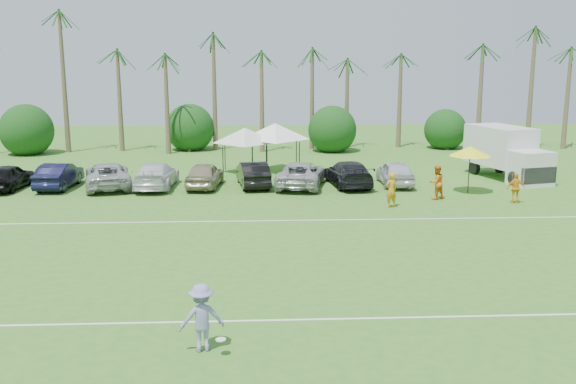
{
  "coord_description": "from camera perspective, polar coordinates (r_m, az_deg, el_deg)",
  "views": [
    {
      "loc": [
        -0.38,
        -15.85,
        7.6
      ],
      "look_at": [
        1.07,
        13.05,
        1.6
      ],
      "focal_mm": 40.0,
      "sensor_mm": 36.0,
      "label": 1
    }
  ],
  "objects": [
    {
      "name": "parked_car_1",
      "position": [
        40.88,
        -19.69,
        1.4
      ],
      "size": [
        1.83,
        4.72,
        1.53
      ],
      "primitive_type": "imported",
      "rotation": [
        0.0,
        0.0,
        3.1
      ],
      "color": "black",
      "rests_on": "ground"
    },
    {
      "name": "parked_car_2",
      "position": [
        40.04,
        -15.74,
        1.44
      ],
      "size": [
        3.79,
        5.96,
        1.53
      ],
      "primitive_type": "imported",
      "rotation": [
        0.0,
        0.0,
        3.38
      ],
      "color": "#AEAEAE",
      "rests_on": "ground"
    },
    {
      "name": "parked_car_8",
      "position": [
        39.93,
        9.5,
        1.69
      ],
      "size": [
        1.89,
        4.52,
        1.53
      ],
      "primitive_type": "imported",
      "rotation": [
        0.0,
        0.0,
        3.12
      ],
      "color": "silver",
      "rests_on": "ground"
    },
    {
      "name": "palm_tree_10",
      "position": [
        58.73,
        21.12,
        12.52
      ],
      "size": [
        2.4,
        2.4,
        10.9
      ],
      "color": "brown",
      "rests_on": "ground"
    },
    {
      "name": "palm_tree_3",
      "position": [
        54.45,
        -11.25,
        14.08
      ],
      "size": [
        2.4,
        2.4,
        11.9
      ],
      "color": "brown",
      "rests_on": "ground"
    },
    {
      "name": "bush_tree_2",
      "position": [
        55.53,
        3.76,
        5.69
      ],
      "size": [
        4.0,
        4.0,
        4.0
      ],
      "color": "brown",
      "rests_on": "ground"
    },
    {
      "name": "parked_car_6",
      "position": [
        38.86,
        1.16,
        1.58
      ],
      "size": [
        3.55,
        5.9,
        1.53
      ],
      "primitive_type": "imported",
      "rotation": [
        0.0,
        0.0,
        2.95
      ],
      "color": "#ABABAB",
      "rests_on": "ground"
    },
    {
      "name": "parked_car_7",
      "position": [
        39.35,
        5.38,
        1.66
      ],
      "size": [
        2.71,
        5.48,
        1.53
      ],
      "primitive_type": "imported",
      "rotation": [
        0.0,
        0.0,
        3.25
      ],
      "color": "black",
      "rests_on": "ground"
    },
    {
      "name": "sideline_player_b",
      "position": [
        36.28,
        13.06,
        0.84
      ],
      "size": [
        1.14,
        1.03,
        1.9
      ],
      "primitive_type": "imported",
      "rotation": [
        0.0,
        0.0,
        3.57
      ],
      "color": "orange",
      "rests_on": "ground"
    },
    {
      "name": "bush_tree_3",
      "position": [
        57.54,
        13.75,
        5.59
      ],
      "size": [
        4.0,
        4.0,
        4.0
      ],
      "color": "brown",
      "rests_on": "ground"
    },
    {
      "name": "box_truck",
      "position": [
        43.77,
        18.9,
        3.43
      ],
      "size": [
        4.0,
        6.85,
        3.32
      ],
      "rotation": [
        0.0,
        0.0,
        0.26
      ],
      "color": "silver",
      "rests_on": "ground"
    },
    {
      "name": "ground",
      "position": [
        17.58,
        -1.39,
        -13.89
      ],
      "size": [
        120.0,
        120.0,
        0.0
      ],
      "primitive_type": "plane",
      "color": "#396F21",
      "rests_on": "ground"
    },
    {
      "name": "palm_tree_2",
      "position": [
        55.12,
        -15.44,
        12.98
      ],
      "size": [
        2.4,
        2.4,
        10.9
      ],
      "color": "brown",
      "rests_on": "ground"
    },
    {
      "name": "sideline_player_c",
      "position": [
        36.49,
        19.6,
        0.32
      ],
      "size": [
        0.98,
        0.46,
        1.64
      ],
      "primitive_type": "imported",
      "rotation": [
        0.0,
        0.0,
        3.08
      ],
      "color": "orange",
      "rests_on": "ground"
    },
    {
      "name": "canopy_tent_right",
      "position": [
        43.96,
        -1.17,
        6.14
      ],
      "size": [
        4.8,
        4.8,
        3.89
      ],
      "color": "black",
      "rests_on": "ground"
    },
    {
      "name": "parked_car_3",
      "position": [
        39.36,
        -11.65,
        1.47
      ],
      "size": [
        2.34,
        5.35,
        1.53
      ],
      "primitive_type": "imported",
      "rotation": [
        0.0,
        0.0,
        3.11
      ],
      "color": "silver",
      "rests_on": "ground"
    },
    {
      "name": "sideline_player_a",
      "position": [
        33.86,
        9.16,
        0.17
      ],
      "size": [
        0.78,
        0.66,
        1.83
      ],
      "primitive_type": "imported",
      "rotation": [
        0.0,
        0.0,
        3.55
      ],
      "color": "orange",
      "rests_on": "ground"
    },
    {
      "name": "parked_car_4",
      "position": [
        39.02,
        -7.42,
        1.52
      ],
      "size": [
        2.28,
        4.66,
        1.53
      ],
      "primitive_type": "imported",
      "rotation": [
        0.0,
        0.0,
        3.03
      ],
      "color": "gray",
      "rests_on": "ground"
    },
    {
      "name": "palm_tree_6",
      "position": [
        54.06,
        1.83,
        13.41
      ],
      "size": [
        2.4,
        2.4,
        10.9
      ],
      "color": "brown",
      "rests_on": "ground"
    },
    {
      "name": "bush_tree_1",
      "position": [
        55.45,
        -8.71,
        5.57
      ],
      "size": [
        4.0,
        4.0,
        4.0
      ],
      "color": "brown",
      "rests_on": "ground"
    },
    {
      "name": "palm_tree_9",
      "position": [
        56.91,
        16.34,
        12.01
      ],
      "size": [
        2.4,
        2.4,
        9.9
      ],
      "color": "brown",
      "rests_on": "ground"
    },
    {
      "name": "palm_tree_7",
      "position": [
        54.56,
        6.16,
        14.23
      ],
      "size": [
        2.4,
        2.4,
        11.9
      ],
      "color": "brown",
      "rests_on": "ground"
    },
    {
      "name": "frisbee_player",
      "position": [
        17.36,
        -7.68,
        -11.01
      ],
      "size": [
        1.32,
        0.96,
        1.85
      ],
      "rotation": [
        0.0,
        0.0,
        3.37
      ],
      "color": "#8884BC",
      "rests_on": "ground"
    },
    {
      "name": "palm_tree_4",
      "position": [
        53.98,
        -6.85,
        11.5
      ],
      "size": [
        2.4,
        2.4,
        8.9
      ],
      "color": "brown",
      "rests_on": "ground"
    },
    {
      "name": "palm_tree_1",
      "position": [
        56.37,
        -20.47,
        11.75
      ],
      "size": [
        2.4,
        2.4,
        9.9
      ],
      "color": "brown",
      "rests_on": "ground"
    },
    {
      "name": "parked_car_0",
      "position": [
        41.57,
        -23.64,
        1.26
      ],
      "size": [
        2.11,
        4.61,
        1.53
      ],
      "primitive_type": "imported",
      "rotation": [
        0.0,
        0.0,
        3.07
      ],
      "color": "black",
      "rests_on": "ground"
    },
    {
      "name": "market_umbrella",
      "position": [
        38.22,
        15.89,
        3.5
      ],
      "size": [
        2.44,
        2.44,
        2.72
      ],
      "color": "black",
      "rests_on": "ground"
    },
    {
      "name": "palm_tree_8",
      "position": [
        55.49,
        11.31,
        11.36
      ],
      "size": [
        2.4,
        2.4,
        8.9
      ],
      "color": "brown",
      "rests_on": "ground"
    },
    {
      "name": "parked_car_5",
      "position": [
        39.08,
        -3.14,
        1.62
      ],
      "size": [
        2.23,
        4.82,
        1.53
      ],
      "primitive_type": "imported",
      "rotation": [
        0.0,
        0.0,
        3.28
      ],
      "color": "black",
      "rests_on": "ground"
    },
    {
      "name": "field_lines",
      "position": [
        25.04,
        -1.88,
        -5.95
      ],
      "size": [
        80.0,
        12.1,
        0.01
      ],
      "color": "white",
      "rests_on": "ground"
    },
    {
      "name": "canopy_tent_left",
      "position": [
        43.37,
        -3.85,
        5.71
      ],
      "size": [
        4.45,
        4.45,
        3.61
      ],
      "color": "black",
      "rests_on": "ground"
    },
    {
      "name": "palm_tree_5",
      "position": [
        53.86,
        -2.52,
        12.5
      ],
      "size": [
        2.4,
        2.4,
        9.9
      ],
      "color": "brown",
      "rests_on": "ground"
    },
    {
      "name": "bush_tree_0",
      "position": [
        58.22,
        -21.6,
        5.17
      ],
      "size": [
        4.0,
        4.0,
        4.0
      ],
      "color": "brown",
      "rests_on": "ground"
    }
  ]
}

